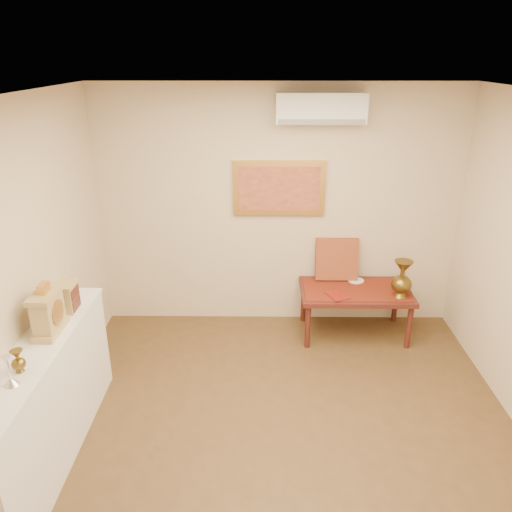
{
  "coord_description": "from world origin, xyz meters",
  "views": [
    {
      "loc": [
        -0.19,
        -3.06,
        2.97
      ],
      "look_at": [
        -0.24,
        1.15,
        1.24
      ],
      "focal_mm": 35.0,
      "sensor_mm": 36.0,
      "label": 1
    }
  ],
  "objects_px": {
    "display_ledge": "(46,404)",
    "mantel_clock": "(48,312)",
    "wooden_chest": "(67,297)",
    "low_table": "(355,295)",
    "brass_urn_tall": "(402,275)"
  },
  "relations": [
    {
      "from": "low_table",
      "to": "mantel_clock",
      "type": "bearing_deg",
      "value": -148.23
    },
    {
      "from": "wooden_chest",
      "to": "brass_urn_tall",
      "type": "bearing_deg",
      "value": 19.93
    },
    {
      "from": "wooden_chest",
      "to": "low_table",
      "type": "height_order",
      "value": "wooden_chest"
    },
    {
      "from": "low_table",
      "to": "display_ledge",
      "type": "bearing_deg",
      "value": -144.9
    },
    {
      "from": "brass_urn_tall",
      "to": "wooden_chest",
      "type": "height_order",
      "value": "wooden_chest"
    },
    {
      "from": "brass_urn_tall",
      "to": "low_table",
      "type": "relative_size",
      "value": 0.41
    },
    {
      "from": "brass_urn_tall",
      "to": "wooden_chest",
      "type": "relative_size",
      "value": 2.02
    },
    {
      "from": "brass_urn_tall",
      "to": "display_ledge",
      "type": "distance_m",
      "value": 3.57
    },
    {
      "from": "brass_urn_tall",
      "to": "wooden_chest",
      "type": "bearing_deg",
      "value": -160.07
    },
    {
      "from": "mantel_clock",
      "to": "wooden_chest",
      "type": "distance_m",
      "value": 0.35
    },
    {
      "from": "display_ledge",
      "to": "mantel_clock",
      "type": "distance_m",
      "value": 0.71
    },
    {
      "from": "display_ledge",
      "to": "mantel_clock",
      "type": "bearing_deg",
      "value": 83.61
    },
    {
      "from": "brass_urn_tall",
      "to": "wooden_chest",
      "type": "xyz_separation_m",
      "value": [
        -3.08,
        -1.12,
        0.3
      ]
    },
    {
      "from": "mantel_clock",
      "to": "low_table",
      "type": "bearing_deg",
      "value": 31.77
    },
    {
      "from": "display_ledge",
      "to": "mantel_clock",
      "type": "relative_size",
      "value": 4.93
    }
  ]
}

